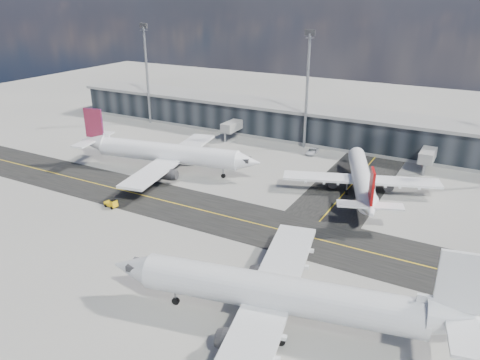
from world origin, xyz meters
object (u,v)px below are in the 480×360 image
Objects in this scene: airliner_near at (284,295)px; service_van at (312,151)px; airliner_redtail at (362,178)px; baggage_tug at (112,204)px; airliner_af at (165,153)px.

airliner_near is 65.17m from service_van.
airliner_redtail reaches higher than baggage_tug.
airliner_near is (44.06, -35.10, 0.11)m from airliner_af.
airliner_redtail is 25.78m from service_van.
airliner_near reaches higher than airliner_af.
airliner_redtail is 0.79× the size of airliner_near.
airliner_redtail is at bearing 90.26° from airliner_af.
service_van is (24.25, 26.88, -3.56)m from airliner_af.
airliner_af is 15.72× the size of baggage_tug.
airliner_redtail is at bearing -8.43° from airliner_near.
baggage_tug is (-41.11, 14.87, -3.52)m from airliner_near.
airliner_af is 36.37m from service_van.
airliner_af is 20.74m from baggage_tug.
airliner_af is 8.94× the size of service_van.
baggage_tug reaches higher than service_van.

